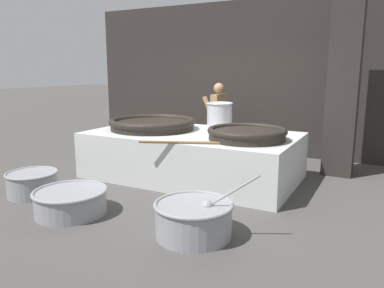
{
  "coord_description": "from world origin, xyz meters",
  "views": [
    {
      "loc": [
        2.88,
        -5.47,
        1.81
      ],
      "look_at": [
        0.0,
        0.0,
        0.57
      ],
      "focal_mm": 35.0,
      "sensor_mm": 36.0,
      "label": 1
    }
  ],
  "objects_px": {
    "cook": "(218,118)",
    "prep_bowl_meat": "(71,200)",
    "giant_wok_near": "(152,124)",
    "giant_wok_far": "(247,133)",
    "prep_bowl_vegetables": "(194,218)",
    "prep_bowl_extra": "(32,182)",
    "stock_pot": "(219,115)"
  },
  "relations": [
    {
      "from": "cook",
      "to": "prep_bowl_meat",
      "type": "bearing_deg",
      "value": 86.06
    },
    {
      "from": "giant_wok_near",
      "to": "prep_bowl_meat",
      "type": "xyz_separation_m",
      "value": [
        0.21,
        -2.2,
        -0.69
      ]
    },
    {
      "from": "giant_wok_far",
      "to": "prep_bowl_vegetables",
      "type": "bearing_deg",
      "value": -87.79
    },
    {
      "from": "cook",
      "to": "prep_bowl_extra",
      "type": "distance_m",
      "value": 3.75
    },
    {
      "from": "prep_bowl_vegetables",
      "to": "prep_bowl_extra",
      "type": "distance_m",
      "value": 2.73
    },
    {
      "from": "giant_wok_near",
      "to": "prep_bowl_vegetables",
      "type": "height_order",
      "value": "giant_wok_near"
    },
    {
      "from": "giant_wok_far",
      "to": "prep_bowl_extra",
      "type": "height_order",
      "value": "giant_wok_far"
    },
    {
      "from": "stock_pot",
      "to": "prep_bowl_vegetables",
      "type": "relative_size",
      "value": 0.43
    },
    {
      "from": "stock_pot",
      "to": "prep_bowl_vegetables",
      "type": "xyz_separation_m",
      "value": [
        0.9,
        -2.74,
        -0.79
      ]
    },
    {
      "from": "cook",
      "to": "stock_pot",
      "type": "bearing_deg",
      "value": 117.96
    },
    {
      "from": "giant_wok_far",
      "to": "cook",
      "type": "distance_m",
      "value": 2.04
    },
    {
      "from": "giant_wok_far",
      "to": "prep_bowl_meat",
      "type": "xyz_separation_m",
      "value": [
        -1.62,
        -2.01,
        -0.69
      ]
    },
    {
      "from": "prep_bowl_vegetables",
      "to": "prep_bowl_meat",
      "type": "bearing_deg",
      "value": -175.21
    },
    {
      "from": "stock_pot",
      "to": "prep_bowl_extra",
      "type": "height_order",
      "value": "stock_pot"
    },
    {
      "from": "cook",
      "to": "giant_wok_far",
      "type": "bearing_deg",
      "value": 128.75
    },
    {
      "from": "cook",
      "to": "prep_bowl_meat",
      "type": "distance_m",
      "value": 3.74
    },
    {
      "from": "giant_wok_near",
      "to": "prep_bowl_vegetables",
      "type": "distance_m",
      "value": 2.88
    },
    {
      "from": "giant_wok_far",
      "to": "stock_pot",
      "type": "distance_m",
      "value": 1.21
    },
    {
      "from": "prep_bowl_meat",
      "to": "prep_bowl_extra",
      "type": "height_order",
      "value": "prep_bowl_extra"
    },
    {
      "from": "prep_bowl_vegetables",
      "to": "giant_wok_far",
      "type": "bearing_deg",
      "value": 92.21
    },
    {
      "from": "prep_bowl_vegetables",
      "to": "prep_bowl_meat",
      "type": "xyz_separation_m",
      "value": [
        -1.7,
        -0.14,
        -0.04
      ]
    },
    {
      "from": "stock_pot",
      "to": "giant_wok_far",
      "type": "bearing_deg",
      "value": -46.22
    },
    {
      "from": "prep_bowl_extra",
      "to": "giant_wok_near",
      "type": "bearing_deg",
      "value": 67.06
    },
    {
      "from": "stock_pot",
      "to": "prep_bowl_meat",
      "type": "distance_m",
      "value": 3.1
    },
    {
      "from": "giant_wok_far",
      "to": "stock_pot",
      "type": "xyz_separation_m",
      "value": [
        -0.83,
        0.87,
        0.14
      ]
    },
    {
      "from": "stock_pot",
      "to": "prep_bowl_meat",
      "type": "height_order",
      "value": "stock_pot"
    },
    {
      "from": "stock_pot",
      "to": "prep_bowl_meat",
      "type": "bearing_deg",
      "value": -105.34
    },
    {
      "from": "giant_wok_far",
      "to": "prep_bowl_vegetables",
      "type": "distance_m",
      "value": 1.98
    },
    {
      "from": "giant_wok_far",
      "to": "stock_pot",
      "type": "bearing_deg",
      "value": 133.78
    },
    {
      "from": "giant_wok_near",
      "to": "giant_wok_far",
      "type": "height_order",
      "value": "giant_wok_near"
    },
    {
      "from": "cook",
      "to": "prep_bowl_extra",
      "type": "xyz_separation_m",
      "value": [
        -1.45,
        -3.4,
        -0.65
      ]
    },
    {
      "from": "cook",
      "to": "prep_bowl_extra",
      "type": "bearing_deg",
      "value": 69.53
    }
  ]
}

